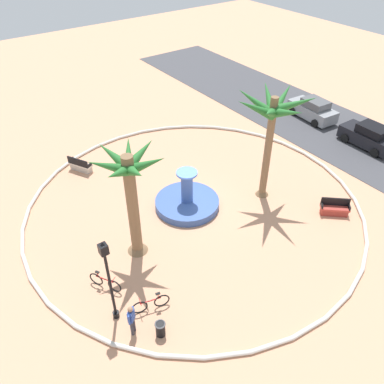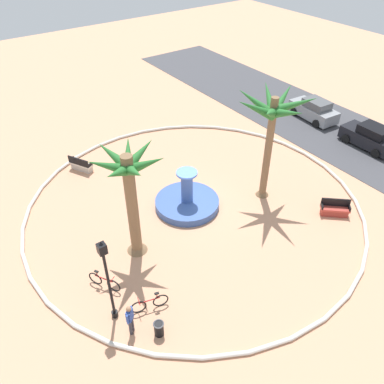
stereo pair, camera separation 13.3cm
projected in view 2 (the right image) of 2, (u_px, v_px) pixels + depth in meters
The scene contains 15 objects.
ground_plane at pixel (194, 205), 23.00m from camera, with size 80.00×80.00×0.00m, color tan.
plaza_curb at pixel (194, 204), 22.94m from camera, with size 19.34×19.34×0.20m, color silver.
street_asphalt at pixel (346, 136), 29.47m from camera, with size 48.00×8.00×0.03m, color #424247.
fountain at pixel (187, 202), 22.74m from camera, with size 3.72×3.72×2.42m.
palm_tree_near_fountain at pixel (129, 184), 17.59m from camera, with size 3.60×3.54×5.96m.
palm_tree_by_curb at pixel (272, 118), 20.73m from camera, with size 4.26×4.21×6.56m.
bench_east at pixel (335, 210), 22.13m from camera, with size 1.44×1.53×1.00m.
bench_west at pixel (81, 166), 25.72m from camera, with size 1.65×1.19×1.00m.
lamppost at pixel (107, 276), 15.40m from camera, with size 0.32×0.32×4.51m.
trash_bin at pixel (159, 328), 16.08m from camera, with size 0.46×0.46×0.73m.
bicycle_red_frame at pixel (150, 303), 17.06m from camera, with size 0.59×1.68×0.94m.
bicycle_by_lamppost at pixel (104, 282), 18.01m from camera, with size 1.52×0.92×0.94m.
person_cyclist_helmet at pixel (130, 318), 15.82m from camera, with size 0.37×0.43×1.67m.
parked_car_leftmost at pixel (314, 110), 31.29m from camera, with size 4.11×2.14×1.67m.
parked_car_second at pixel (370, 137), 27.83m from camera, with size 4.02×1.96×1.67m.
Camera 2 is at (14.41, -10.41, 14.63)m, focal length 36.66 mm.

